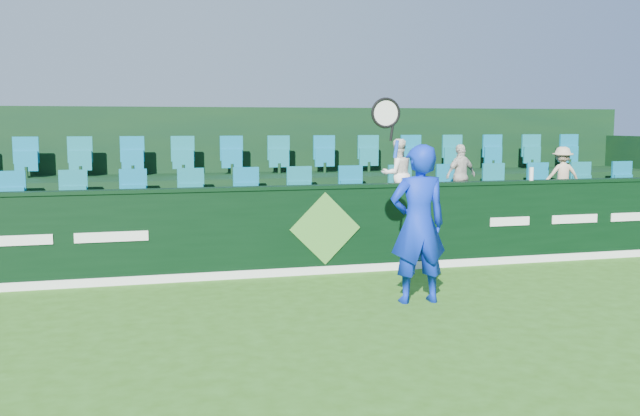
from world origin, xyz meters
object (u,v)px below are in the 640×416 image
object	(u,v)px
spectator_right	(562,175)
towel	(418,181)
spectator_middle	(461,176)
tennis_player	(418,223)
drinks_bottle	(531,174)
spectator_left	(397,174)

from	to	relation	value
spectator_right	towel	xyz separation A→B (m)	(-3.30, -1.12, 0.06)
spectator_middle	spectator_right	xyz separation A→B (m)	(2.03, 0.00, -0.03)
tennis_player	spectator_right	bearing A→B (deg)	37.38
towel	drinks_bottle	bearing A→B (deg)	0.00
spectator_middle	towel	bearing A→B (deg)	23.68
spectator_right	towel	bearing A→B (deg)	28.73
spectator_middle	towel	xyz separation A→B (m)	(-1.27, -1.12, 0.03)
tennis_player	drinks_bottle	bearing A→B (deg)	35.86
tennis_player	towel	world-z (taller)	tennis_player
spectator_left	towel	xyz separation A→B (m)	(-0.07, -1.12, -0.02)
tennis_player	spectator_middle	distance (m)	3.83
tennis_player	towel	distance (m)	2.25
towel	spectator_middle	bearing A→B (deg)	41.50
spectator_left	spectator_right	xyz separation A→B (m)	(3.22, 0.00, -0.08)
spectator_left	drinks_bottle	distance (m)	2.22
spectator_middle	spectator_right	bearing A→B (deg)	162.18
tennis_player	spectator_left	size ratio (longest dim) A/B	2.15
spectator_middle	tennis_player	bearing A→B (deg)	38.44
towel	drinks_bottle	world-z (taller)	drinks_bottle
spectator_middle	spectator_left	bearing A→B (deg)	-17.82
tennis_player	spectator_left	xyz separation A→B (m)	(0.92, 3.17, 0.39)
spectator_right	drinks_bottle	size ratio (longest dim) A/B	4.89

